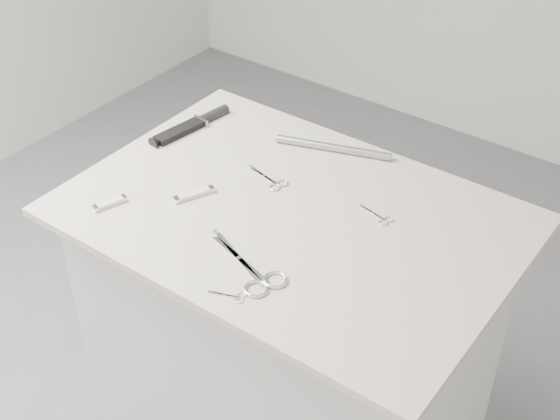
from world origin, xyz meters
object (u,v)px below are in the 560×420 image
Objects in this scene: embroidery_scissors_b at (379,217)px; pocket_knife_b at (110,203)px; pocket_knife_a at (194,194)px; large_shears at (256,275)px; sheathed_knife at (195,123)px; metal_rail at (333,148)px; plinth at (290,355)px; tiny_scissors at (232,296)px; embroidery_scissors_a at (272,181)px.

pocket_knife_b is (-0.52, -0.32, 0.00)m from embroidery_scissors_b.
large_shears is at bearing -90.57° from pocket_knife_a.
sheathed_knife is 0.80× the size of metal_rail.
sheathed_knife is (-0.42, 0.15, 0.48)m from plinth.
tiny_scissors is 0.42m from pocket_knife_b.
plinth is 9.86× the size of embroidery_scissors_b.
metal_rail is (-0.23, 0.17, 0.01)m from embroidery_scissors_b.
embroidery_scissors_a is (-0.11, 0.07, 0.47)m from plinth.
metal_rail is (-0.13, 0.48, 0.01)m from large_shears.
embroidery_scissors_a is 0.41× the size of metal_rail.
sheathed_knife reaches higher than large_shears.
embroidery_scissors_b is 0.61m from pocket_knife_b.
tiny_scissors is at bearing -124.02° from sheathed_knife.
plinth is at bearing -101.55° from sheathed_knife.
embroidery_scissors_a and embroidery_scissors_b have the same top height.
embroidery_scissors_b is at bearing -39.99° from pocket_knife_a.
large_shears reaches higher than embroidery_scissors_b.
embroidery_scissors_b and tiny_scissors have the same top height.
tiny_scissors is at bearing -77.12° from metal_rail.
large_shears is 0.33m from embroidery_scissors_a.
large_shears is at bearing -73.00° from plinth.
tiny_scissors is (0.17, -0.36, -0.00)m from embroidery_scissors_a.
metal_rail is at bearing 82.41° from tiny_scissors.
tiny_scissors reaches higher than plinth.
pocket_knife_b reaches higher than tiny_scissors.
sheathed_knife is at bearing 65.31° from pocket_knife_a.
pocket_knife_a is (0.20, -0.24, -0.00)m from sheathed_knife.
large_shears is 0.76× the size of metal_rail.
pocket_knife_b is 0.28× the size of metal_rail.
pocket_knife_a is (-0.22, -0.08, 0.48)m from plinth.
embroidery_scissors_b reaches higher than plinth.
pocket_knife_b reaches higher than large_shears.
large_shears reaches higher than tiny_scissors.
tiny_scissors is 0.35m from pocket_knife_a.
tiny_scissors is (-0.10, -0.39, -0.00)m from embroidery_scissors_b.
plinth is 0.49m from embroidery_scissors_a.
embroidery_scissors_a is 0.40m from tiny_scissors.
sheathed_knife is at bearing -162.31° from metal_rail.
embroidery_scissors_b is (0.10, 0.32, -0.00)m from large_shears.
embroidery_scissors_b is 0.92× the size of pocket_knife_a.
sheathed_knife reaches higher than tiny_scissors.
embroidery_scissors_b is 0.31× the size of metal_rail.
embroidery_scissors_a is 0.51× the size of sheathed_knife.
plinth is at bearing -76.73° from metal_rail.
plinth is 0.53m from pocket_knife_a.
sheathed_knife is 0.31m from pocket_knife_a.
embroidery_scissors_a is 1.47× the size of pocket_knife_b.
plinth is 0.55m from metal_rail.
metal_rail reaches higher than embroidery_scissors_a.
embroidery_scissors_b is 1.22× the size of tiny_scissors.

